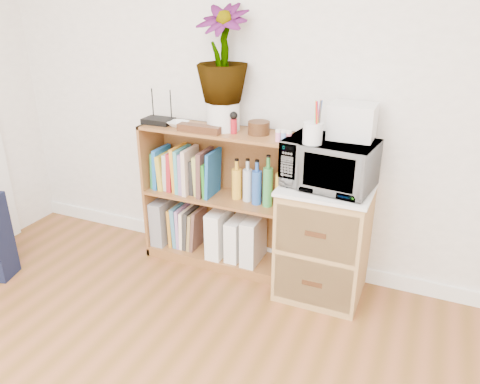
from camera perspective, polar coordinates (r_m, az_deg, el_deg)
The scene contains 21 objects.
skirting_board at distance 3.31m, azimuth 3.94°, elevation -7.62°, with size 4.00×0.02×0.10m, color white.
bookshelf at distance 3.12m, azimuth -2.78°, elevation -0.80°, with size 1.00×0.30×0.95m, color brown.
wicker_unit at distance 2.89m, azimuth 10.15°, elevation -6.01°, with size 0.50×0.45×0.70m, color #9E7542.
microwave at distance 2.67m, azimuth 10.85°, elevation 3.41°, with size 0.49×0.33×0.27m, color silver.
pen_cup at distance 2.54m, azimuth 8.85°, elevation 7.10°, with size 0.11×0.11×0.12m, color silver.
small_appliance at distance 2.67m, azimuth 13.57°, elevation 8.39°, with size 0.24×0.20×0.19m, color silver.
router at distance 3.14m, azimuth -9.90°, elevation 8.54°, with size 0.19×0.13×0.04m, color black.
white_bowl at distance 3.05m, azimuth -7.53°, elevation 8.23°, with size 0.13×0.13×0.03m, color silver.
plant_pot at distance 2.94m, azimuth -2.06°, elevation 9.29°, with size 0.21×0.21×0.17m, color silver.
potted_plant at distance 2.87m, azimuth -2.16°, elevation 16.45°, with size 0.32×0.32×0.56m, color #307934.
trinket_box at distance 2.90m, azimuth -4.98°, elevation 7.70°, with size 0.28×0.07×0.05m, color #35190E.
kokeshi_doll at distance 2.86m, azimuth -0.77°, elevation 8.01°, with size 0.04×0.04×0.09m, color #A31420.
wooden_bowl at distance 2.85m, azimuth 2.31°, elevation 7.83°, with size 0.13×0.13×0.08m, color #371C0F.
paint_jars at distance 2.70m, azimuth 5.32°, elevation 6.63°, with size 0.11×0.04×0.05m, color pink.
file_box at distance 3.42m, azimuth -9.17°, elevation -3.36°, with size 0.10×0.26×0.32m, color gray.
magazine_holder_left at distance 3.21m, azimuth -2.50°, elevation -4.85°, with size 0.10×0.26×0.33m, color white.
magazine_holder_mid at distance 3.18m, azimuth -0.42°, elevation -5.63°, with size 0.09×0.23×0.28m, color white.
magazine_holder_right at distance 3.13m, azimuth 1.65°, elevation -5.80°, with size 0.10×0.25×0.32m, color silver.
cookbooks at distance 3.16m, azimuth -6.63°, elevation 2.59°, with size 0.46×0.20×0.31m.
liquor_bottles at distance 2.95m, azimuth 2.34°, elevation 1.24°, with size 0.36×0.07×0.32m.
lower_books at distance 3.34m, azimuth -6.51°, elevation -4.21°, with size 0.22×0.19×0.30m.
Camera 1 is at (0.93, -0.45, 1.74)m, focal length 35.00 mm.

